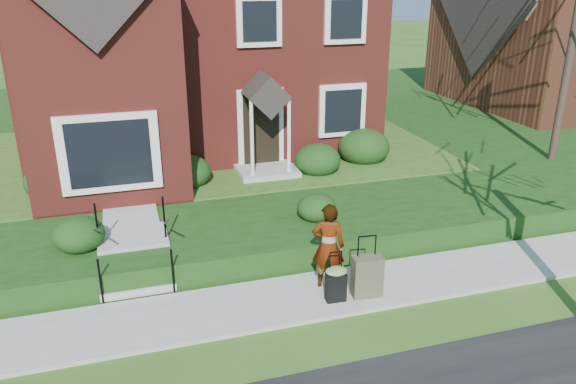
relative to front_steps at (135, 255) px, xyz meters
name	(u,v)px	position (x,y,z in m)	size (l,w,h in m)	color
ground	(280,303)	(2.50, -1.84, -0.47)	(120.00, 120.00, 0.00)	#2D5119
sidewalk	(280,301)	(2.50, -1.84, -0.43)	(60.00, 1.60, 0.08)	#9E9B93
terrace	(301,128)	(6.50, 9.06, -0.17)	(44.00, 20.00, 0.60)	#15370F
walkway	(128,193)	(0.00, 3.16, 0.16)	(1.20, 6.00, 0.06)	#9E9B93
front_steps	(135,255)	(0.00, 0.00, 0.00)	(1.40, 2.02, 1.50)	#9E9B93
foundation_shrubs	(238,166)	(2.80, 3.13, 0.59)	(9.91, 4.78, 1.06)	black
woman	(328,246)	(3.52, -1.63, 0.46)	(0.62, 0.41, 1.71)	#999999
suitcase_black	(336,282)	(3.48, -2.17, -0.01)	(0.42, 0.35, 0.99)	black
suitcase_olive	(367,276)	(4.10, -2.17, 0.01)	(0.58, 0.36, 1.20)	brown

